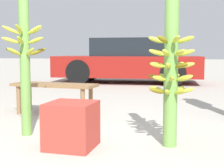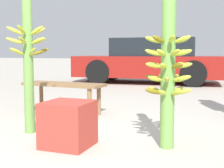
{
  "view_description": "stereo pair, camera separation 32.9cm",
  "coord_description": "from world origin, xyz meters",
  "px_view_note": "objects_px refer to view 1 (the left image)",
  "views": [
    {
      "loc": [
        0.99,
        -2.71,
        0.9
      ],
      "look_at": [
        0.15,
        0.46,
        0.57
      ],
      "focal_mm": 50.0,
      "sensor_mm": 36.0,
      "label": 1
    },
    {
      "loc": [
        1.31,
        -2.6,
        0.9
      ],
      "look_at": [
        0.15,
        0.46,
        0.57
      ],
      "focal_mm": 50.0,
      "sensor_mm": 36.0,
      "label": 2
    }
  ],
  "objects_px": {
    "market_bench": "(54,89)",
    "produce_crate": "(72,125)",
    "parked_car": "(129,61)",
    "banana_stalk_left": "(25,60)",
    "banana_stalk_center": "(171,67)"
  },
  "relations": [
    {
      "from": "market_bench",
      "to": "produce_crate",
      "type": "relative_size",
      "value": 2.91
    },
    {
      "from": "parked_car",
      "to": "produce_crate",
      "type": "distance_m",
      "value": 6.48
    },
    {
      "from": "parked_car",
      "to": "produce_crate",
      "type": "height_order",
      "value": "parked_car"
    },
    {
      "from": "parked_car",
      "to": "produce_crate",
      "type": "xyz_separation_m",
      "value": [
        0.78,
        -6.41,
        -0.42
      ]
    },
    {
      "from": "banana_stalk_left",
      "to": "produce_crate",
      "type": "distance_m",
      "value": 0.93
    },
    {
      "from": "banana_stalk_left",
      "to": "produce_crate",
      "type": "relative_size",
      "value": 3.52
    },
    {
      "from": "banana_stalk_left",
      "to": "banana_stalk_center",
      "type": "distance_m",
      "value": 1.54
    },
    {
      "from": "banana_stalk_left",
      "to": "banana_stalk_center",
      "type": "relative_size",
      "value": 1.01
    },
    {
      "from": "banana_stalk_left",
      "to": "produce_crate",
      "type": "height_order",
      "value": "banana_stalk_left"
    },
    {
      "from": "market_bench",
      "to": "parked_car",
      "type": "relative_size",
      "value": 0.29
    },
    {
      "from": "banana_stalk_left",
      "to": "market_bench",
      "type": "height_order",
      "value": "banana_stalk_left"
    },
    {
      "from": "banana_stalk_center",
      "to": "produce_crate",
      "type": "xyz_separation_m",
      "value": [
        -0.89,
        -0.29,
        -0.55
      ]
    },
    {
      "from": "market_bench",
      "to": "produce_crate",
      "type": "bearing_deg",
      "value": -55.15
    },
    {
      "from": "banana_stalk_left",
      "to": "parked_car",
      "type": "xyz_separation_m",
      "value": [
        -0.13,
        6.12,
        -0.18
      ]
    },
    {
      "from": "market_bench",
      "to": "parked_car",
      "type": "distance_m",
      "value": 5.03
    }
  ]
}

